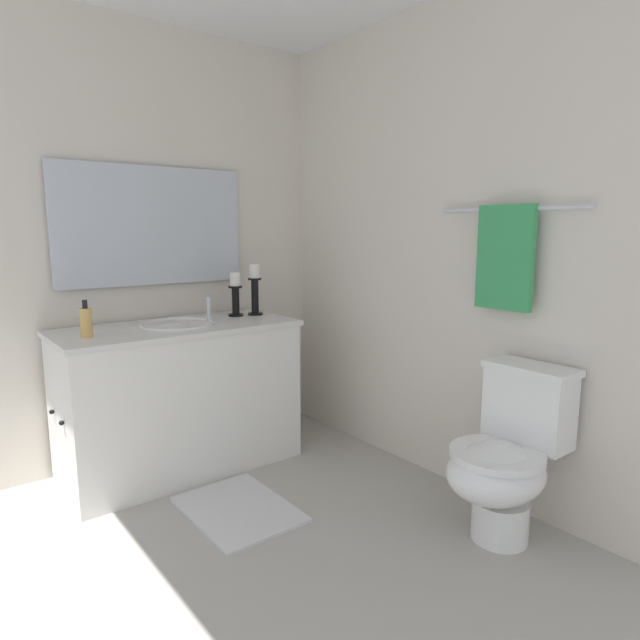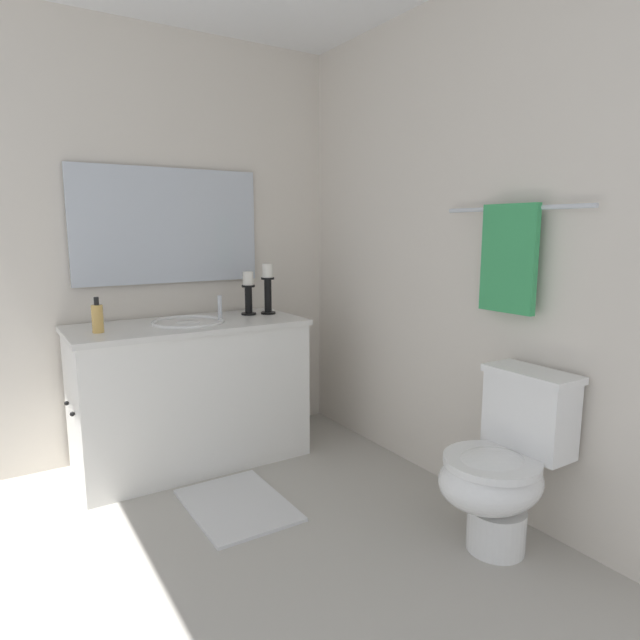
# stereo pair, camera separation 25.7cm
# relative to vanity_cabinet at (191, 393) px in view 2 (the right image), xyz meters

# --- Properties ---
(floor) EXTENTS (3.01, 2.37, 0.02)m
(floor) POSITION_rel_vanity_cabinet_xyz_m (1.18, -0.11, -0.42)
(floor) COLOR #B2ADA3
(floor) RESTS_ON ground
(wall_back) EXTENTS (3.01, 0.04, 2.45)m
(wall_back) POSITION_rel_vanity_cabinet_xyz_m (1.18, 1.07, 0.82)
(wall_back) COLOR silver
(wall_back) RESTS_ON ground
(wall_left) EXTENTS (0.04, 2.37, 2.45)m
(wall_left) POSITION_rel_vanity_cabinet_xyz_m (-0.33, -0.11, 0.82)
(wall_left) COLOR silver
(wall_left) RESTS_ON ground
(vanity_cabinet) EXTENTS (0.58, 1.28, 0.81)m
(vanity_cabinet) POSITION_rel_vanity_cabinet_xyz_m (0.00, 0.00, 0.00)
(vanity_cabinet) COLOR white
(vanity_cabinet) RESTS_ON ground
(sink_basin) EXTENTS (0.40, 0.40, 0.24)m
(sink_basin) POSITION_rel_vanity_cabinet_xyz_m (-0.00, 0.00, 0.37)
(sink_basin) COLOR white
(sink_basin) RESTS_ON vanity_cabinet
(mirror) EXTENTS (0.02, 1.09, 0.66)m
(mirror) POSITION_rel_vanity_cabinet_xyz_m (-0.28, 0.00, 0.94)
(mirror) COLOR silver
(candle_holder_tall) EXTENTS (0.09, 0.09, 0.31)m
(candle_holder_tall) POSITION_rel_vanity_cabinet_xyz_m (-0.05, 0.52, 0.57)
(candle_holder_tall) COLOR black
(candle_holder_tall) RESTS_ON vanity_cabinet
(candle_holder_short) EXTENTS (0.09, 0.09, 0.26)m
(candle_holder_short) POSITION_rel_vanity_cabinet_xyz_m (-0.08, 0.41, 0.54)
(candle_holder_short) COLOR black
(candle_holder_short) RESTS_ON vanity_cabinet
(soap_bottle) EXTENTS (0.06, 0.06, 0.18)m
(soap_bottle) POSITION_rel_vanity_cabinet_xyz_m (0.04, -0.48, 0.48)
(soap_bottle) COLOR #E5B259
(soap_bottle) RESTS_ON vanity_cabinet
(toilet) EXTENTS (0.39, 0.54, 0.75)m
(toilet) POSITION_rel_vanity_cabinet_xyz_m (1.53, 0.79, -0.04)
(toilet) COLOR white
(toilet) RESTS_ON ground
(towel_bar) EXTENTS (0.75, 0.02, 0.02)m
(towel_bar) POSITION_rel_vanity_cabinet_xyz_m (1.34, 1.01, 1.01)
(towel_bar) COLOR silver
(towel_near_vanity) EXTENTS (0.28, 0.03, 0.47)m
(towel_near_vanity) POSITION_rel_vanity_cabinet_xyz_m (1.34, 1.00, 0.79)
(towel_near_vanity) COLOR #389E59
(towel_near_vanity) RESTS_ON towel_bar
(bath_mat) EXTENTS (0.60, 0.44, 0.02)m
(bath_mat) POSITION_rel_vanity_cabinet_xyz_m (0.62, 0.00, -0.40)
(bath_mat) COLOR silver
(bath_mat) RESTS_ON ground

